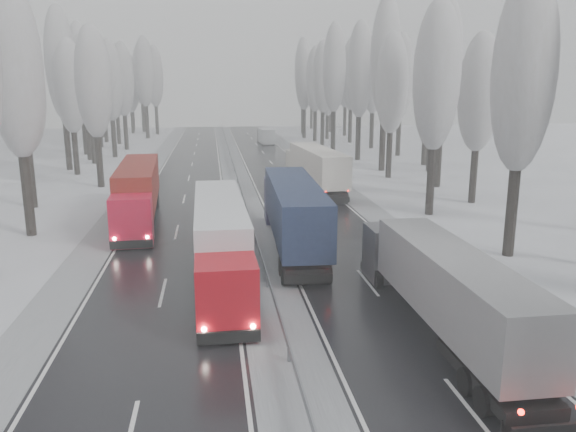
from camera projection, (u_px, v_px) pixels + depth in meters
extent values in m
plane|color=silver|center=(307.00, 425.00, 17.01)|extent=(260.00, 260.00, 0.00)
cube|color=black|center=(309.00, 210.00, 46.66)|extent=(7.50, 200.00, 0.03)
cube|color=black|center=(181.00, 213.00, 45.28)|extent=(7.50, 200.00, 0.03)
cube|color=#A6A9AE|center=(246.00, 211.00, 45.97)|extent=(3.00, 200.00, 0.04)
cube|color=#A6A9AE|center=(367.00, 208.00, 47.30)|extent=(2.40, 200.00, 0.04)
cube|color=#A6A9AE|center=(118.00, 215.00, 44.63)|extent=(2.40, 200.00, 0.04)
cube|color=slate|center=(246.00, 204.00, 45.83)|extent=(0.06, 200.00, 0.32)
cube|color=slate|center=(247.00, 213.00, 43.97)|extent=(0.12, 0.12, 0.60)
cube|color=slate|center=(232.00, 161.00, 74.86)|extent=(0.12, 0.12, 0.60)
cylinder|color=black|center=(512.00, 210.00, 33.48)|extent=(0.68, 0.68, 5.60)
ellipsoid|color=#979491|center=(524.00, 72.00, 31.67)|extent=(3.60, 3.60, 11.45)
cylinder|color=black|center=(431.00, 180.00, 44.38)|extent=(0.68, 0.68, 5.62)
ellipsoid|color=#979491|center=(437.00, 75.00, 42.57)|extent=(3.60, 3.60, 11.48)
cylinder|color=black|center=(473.00, 175.00, 49.04)|extent=(0.64, 0.64, 4.94)
ellipsoid|color=#979491|center=(480.00, 92.00, 47.45)|extent=(3.60, 3.60, 10.09)
cylinder|color=black|center=(432.00, 167.00, 52.70)|extent=(0.66, 0.66, 5.32)
ellipsoid|color=#979491|center=(437.00, 84.00, 50.99)|extent=(3.60, 3.60, 10.88)
cylinder|color=black|center=(438.00, 156.00, 56.75)|extent=(0.72, 0.72, 6.31)
ellipsoid|color=#979491|center=(444.00, 64.00, 54.71)|extent=(3.60, 3.60, 12.90)
cylinder|color=black|center=(389.00, 154.00, 62.66)|extent=(0.67, 0.67, 5.38)
ellipsoid|color=#979491|center=(392.00, 83.00, 60.93)|extent=(3.60, 3.60, 10.98)
cylinder|color=black|center=(429.00, 152.00, 67.43)|extent=(0.62, 0.62, 4.59)
ellipsoid|color=#979491|center=(432.00, 96.00, 65.95)|extent=(3.60, 3.60, 9.39)
cylinder|color=black|center=(382.00, 142.00, 67.83)|extent=(0.76, 0.76, 6.95)
ellipsoid|color=#979491|center=(386.00, 57.00, 65.59)|extent=(3.60, 3.60, 14.19)
cylinder|color=black|center=(425.00, 140.00, 72.64)|extent=(0.74, 0.74, 6.59)
ellipsoid|color=#979491|center=(429.00, 64.00, 70.51)|extent=(3.60, 3.60, 13.46)
cylinder|color=black|center=(358.00, 137.00, 77.75)|extent=(0.72, 0.72, 6.37)
ellipsoid|color=#979491|center=(360.00, 69.00, 75.69)|extent=(3.60, 3.60, 13.01)
cylinder|color=black|center=(398.00, 135.00, 82.59)|extent=(0.70, 0.70, 5.97)
ellipsoid|color=#979491|center=(401.00, 76.00, 80.67)|extent=(3.60, 3.60, 12.20)
cylinder|color=black|center=(333.00, 130.00, 87.87)|extent=(0.74, 0.74, 6.65)
ellipsoid|color=#979491|center=(334.00, 68.00, 85.72)|extent=(3.60, 3.60, 13.59)
cylinder|color=black|center=(372.00, 129.00, 92.75)|extent=(0.71, 0.71, 6.14)
ellipsoid|color=#979491|center=(373.00, 75.00, 90.78)|extent=(3.60, 3.60, 12.54)
cylinder|color=black|center=(322.00, 128.00, 97.37)|extent=(0.71, 0.71, 6.05)
ellipsoid|color=#979491|center=(323.00, 76.00, 95.42)|extent=(3.60, 3.60, 12.37)
cylinder|color=black|center=(350.00, 125.00, 101.98)|extent=(0.72, 0.72, 6.30)
ellipsoid|color=#979491|center=(351.00, 74.00, 99.96)|extent=(3.60, 3.60, 12.87)
cylinder|color=black|center=(315.00, 125.00, 104.65)|extent=(0.70, 0.70, 5.88)
ellipsoid|color=#979491|center=(315.00, 79.00, 102.76)|extent=(3.60, 3.60, 12.00)
cylinder|color=black|center=(327.00, 126.00, 109.04)|extent=(0.64, 0.64, 4.86)
ellipsoid|color=#979491|center=(328.00, 90.00, 107.48)|extent=(3.60, 3.60, 9.92)
cylinder|color=black|center=(304.00, 123.00, 111.38)|extent=(0.70, 0.70, 5.98)
ellipsoid|color=#979491|center=(304.00, 78.00, 109.46)|extent=(3.60, 3.60, 12.21)
cylinder|color=black|center=(345.00, 121.00, 116.43)|extent=(0.71, 0.71, 6.19)
ellipsoid|color=#979491|center=(346.00, 77.00, 114.44)|extent=(3.60, 3.60, 12.64)
cylinder|color=black|center=(303.00, 118.00, 120.96)|extent=(0.75, 0.75, 6.86)
ellipsoid|color=#979491|center=(303.00, 71.00, 118.75)|extent=(3.60, 3.60, 14.01)
cylinder|color=black|center=(330.00, 119.00, 125.88)|extent=(0.68, 0.68, 5.55)
ellipsoid|color=#979491|center=(331.00, 83.00, 124.09)|extent=(3.60, 3.60, 11.33)
cylinder|color=black|center=(303.00, 117.00, 131.46)|extent=(0.71, 0.71, 6.09)
ellipsoid|color=#979491|center=(303.00, 79.00, 129.50)|extent=(3.60, 3.60, 12.45)
cylinder|color=black|center=(311.00, 117.00, 135.76)|extent=(0.67, 0.67, 5.49)
ellipsoid|color=#979491|center=(312.00, 84.00, 134.00)|extent=(3.60, 3.60, 11.21)
cylinder|color=black|center=(27.00, 194.00, 38.08)|extent=(0.69, 0.69, 5.83)
ellipsoid|color=#979491|center=(14.00, 67.00, 36.20)|extent=(3.60, 3.60, 11.92)
cylinder|color=black|center=(31.00, 178.00, 47.13)|extent=(0.65, 0.65, 5.03)
ellipsoid|color=#979491|center=(22.00, 90.00, 45.51)|extent=(3.60, 3.60, 10.28)
cylinder|color=black|center=(99.00, 160.00, 56.78)|extent=(0.67, 0.67, 5.44)
ellipsoid|color=#979491|center=(93.00, 82.00, 55.03)|extent=(3.60, 3.60, 11.11)
cylinder|color=black|center=(29.00, 155.00, 59.57)|extent=(0.69, 0.69, 5.72)
ellipsoid|color=#979491|center=(21.00, 76.00, 57.73)|extent=(3.60, 3.60, 11.69)
cylinder|color=black|center=(76.00, 152.00, 64.91)|extent=(0.66, 0.66, 5.23)
ellipsoid|color=#979491|center=(70.00, 86.00, 63.23)|extent=(3.60, 3.60, 10.68)
cylinder|color=black|center=(67.00, 143.00, 68.38)|extent=(0.74, 0.74, 6.60)
ellipsoid|color=#979491|center=(60.00, 63.00, 66.26)|extent=(3.60, 3.60, 13.49)
cylinder|color=black|center=(93.00, 144.00, 74.23)|extent=(0.65, 0.65, 5.16)
ellipsoid|color=#979491|center=(89.00, 87.00, 72.57)|extent=(3.60, 3.60, 10.54)
cylinder|color=black|center=(89.00, 139.00, 77.84)|extent=(0.69, 0.69, 5.79)
ellipsoid|color=#979491|center=(84.00, 78.00, 75.98)|extent=(3.60, 3.60, 11.84)
cylinder|color=black|center=(114.00, 138.00, 80.92)|extent=(0.68, 0.68, 5.64)
ellipsoid|color=#979491|center=(110.00, 80.00, 79.10)|extent=(3.60, 3.60, 11.53)
cylinder|color=black|center=(85.00, 132.00, 84.04)|extent=(0.73, 0.73, 6.56)
ellipsoid|color=#979491|center=(80.00, 68.00, 81.93)|extent=(3.60, 3.60, 13.40)
cylinder|color=black|center=(126.00, 132.00, 90.66)|extent=(0.69, 0.69, 5.79)
ellipsoid|color=#979491|center=(122.00, 79.00, 88.80)|extent=(3.60, 3.60, 11.84)
cylinder|color=black|center=(100.00, 127.00, 93.80)|extent=(0.74, 0.74, 6.65)
ellipsoid|color=#979491|center=(95.00, 69.00, 91.66)|extent=(3.60, 3.60, 13.58)
cylinder|color=black|center=(118.00, 130.00, 99.42)|extent=(0.65, 0.65, 5.12)
ellipsoid|color=#979491|center=(116.00, 87.00, 97.77)|extent=(3.60, 3.60, 10.46)
cylinder|color=black|center=(106.00, 126.00, 102.82)|extent=(0.69, 0.69, 5.84)
ellipsoid|color=#979491|center=(102.00, 79.00, 100.94)|extent=(3.60, 3.60, 11.92)
cylinder|color=black|center=(147.00, 121.00, 110.17)|extent=(0.74, 0.74, 6.67)
ellipsoid|color=#979491|center=(144.00, 71.00, 108.02)|extent=(3.60, 3.60, 13.63)
cylinder|color=black|center=(103.00, 121.00, 112.88)|extent=(0.72, 0.72, 6.31)
ellipsoid|color=#979491|center=(99.00, 75.00, 110.84)|extent=(3.60, 3.60, 12.88)
cylinder|color=black|center=(157.00, 119.00, 119.41)|extent=(0.72, 0.72, 6.29)
ellipsoid|color=#979491|center=(155.00, 76.00, 117.39)|extent=(3.60, 3.60, 12.84)
cylinder|color=black|center=(132.00, 122.00, 122.70)|extent=(0.64, 0.64, 4.86)
ellipsoid|color=#979491|center=(130.00, 90.00, 121.14)|extent=(3.60, 3.60, 9.92)
cylinder|color=black|center=(143.00, 117.00, 125.28)|extent=(0.74, 0.74, 6.63)
ellipsoid|color=#979491|center=(141.00, 74.00, 123.14)|extent=(3.60, 3.60, 13.54)
cylinder|color=black|center=(133.00, 118.00, 128.87)|extent=(0.69, 0.69, 5.79)
ellipsoid|color=#979491|center=(131.00, 81.00, 127.01)|extent=(3.60, 3.60, 11.82)
cube|color=#434448|center=(393.00, 255.00, 28.95)|extent=(2.31, 2.40, 2.76)
cube|color=black|center=(386.00, 237.00, 29.91)|extent=(2.12, 0.10, 0.92)
cube|color=black|center=(384.00, 268.00, 30.40)|extent=(2.30, 0.14, 0.46)
cube|color=slate|center=(452.00, 285.00, 21.80)|extent=(2.37, 11.98, 2.58)
cube|color=black|center=(534.00, 419.00, 16.42)|extent=(2.12, 0.12, 0.41)
cube|color=black|center=(490.00, 368.00, 19.00)|extent=(2.04, 5.07, 0.41)
cube|color=black|center=(524.00, 415.00, 16.95)|extent=(2.12, 0.06, 0.55)
cylinder|color=black|center=(378.00, 280.00, 28.34)|extent=(0.32, 0.96, 0.96)
cylinder|color=black|center=(415.00, 278.00, 28.60)|extent=(0.32, 0.96, 0.96)
cylinder|color=black|center=(467.00, 382.00, 18.57)|extent=(0.32, 0.96, 0.96)
cylinder|color=black|center=(522.00, 378.00, 18.82)|extent=(0.32, 0.96, 0.96)
cylinder|color=black|center=(484.00, 401.00, 17.41)|extent=(0.32, 0.96, 0.96)
cylinder|color=black|center=(542.00, 397.00, 17.67)|extent=(0.32, 0.96, 0.96)
sphere|color=#FF0C05|center=(509.00, 400.00, 16.08)|extent=(0.18, 0.18, 0.18)
sphere|color=#FF0C05|center=(566.00, 396.00, 16.31)|extent=(0.18, 0.18, 0.18)
sphere|color=white|center=(369.00, 262.00, 30.23)|extent=(0.20, 0.20, 0.20)
sphere|color=white|center=(400.00, 261.00, 30.46)|extent=(0.20, 0.20, 0.20)
cube|color=#1B1A42|center=(282.00, 199.00, 42.26)|extent=(2.75, 2.85, 3.18)
cube|color=black|center=(281.00, 186.00, 43.38)|extent=(2.44, 0.19, 1.06)
cube|color=black|center=(281.00, 211.00, 43.94)|extent=(2.66, 0.26, 0.53)
cube|color=#141C37|center=(294.00, 207.00, 33.98)|extent=(3.21, 13.89, 2.97)
cube|color=black|center=(310.00, 282.00, 27.76)|extent=(2.44, 0.22, 0.48)
cube|color=black|center=(302.00, 259.00, 30.74)|extent=(2.55, 5.92, 0.48)
cube|color=black|center=(308.00, 282.00, 28.37)|extent=(2.44, 0.15, 0.64)
cylinder|color=black|center=(269.00, 217.00, 41.60)|extent=(0.41, 1.12, 1.10)
cylinder|color=black|center=(298.00, 217.00, 41.81)|extent=(0.41, 1.12, 1.10)
cylinder|color=black|center=(282.00, 266.00, 30.28)|extent=(0.41, 1.12, 1.10)
cylinder|color=black|center=(323.00, 265.00, 30.49)|extent=(0.41, 1.12, 1.10)
cylinder|color=black|center=(285.00, 274.00, 28.94)|extent=(0.41, 1.12, 1.10)
cylinder|color=black|center=(327.00, 273.00, 29.16)|extent=(0.41, 1.12, 1.10)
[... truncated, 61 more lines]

